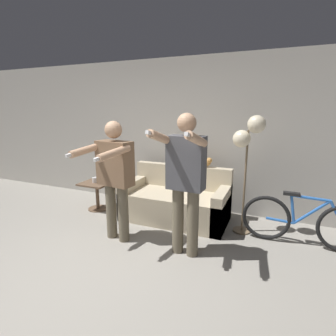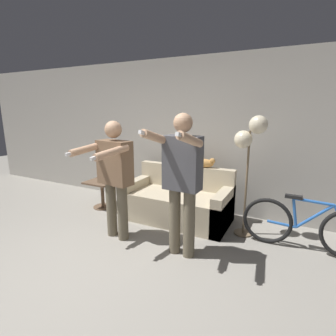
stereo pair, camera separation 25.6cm
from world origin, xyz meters
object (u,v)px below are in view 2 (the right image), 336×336
cat (205,163)px  cup (100,179)px  person_right (182,176)px  side_table (102,188)px  person_left (114,172)px  floor_lamp (250,139)px  couch (178,203)px  bicycle (306,226)px

cat → cup: (-1.78, -0.47, -0.36)m
person_right → side_table: (-1.91, 0.80, -0.64)m
person_right → cat: size_ratio=3.90×
person_right → person_left: bearing=-177.4°
cup → person_left: bearing=-39.4°
floor_lamp → person_right: bearing=-122.9°
couch → floor_lamp: floor_lamp is taller
cat → couch: bearing=-136.4°
person_right → cat: bearing=99.7°
floor_lamp → bicycle: size_ratio=1.10×
person_right → floor_lamp: (0.59, 0.90, 0.36)m
person_left → person_right: (0.98, 0.00, 0.06)m
person_left → cat: (0.82, 1.26, -0.03)m
couch → cat: bearing=43.6°
person_left → cat: 1.50m
cat → floor_lamp: floor_lamp is taller
couch → side_table: couch is taller
cat → bicycle: cat is taller
person_right → cup: (-1.93, 0.79, -0.46)m
couch → person_left: size_ratio=1.03×
cat → side_table: 1.89m
couch → person_left: person_left is taller
couch → cup: size_ratio=18.75×
couch → person_right: size_ratio=0.97×
side_table → cup: bearing=-135.1°
couch → cup: (-1.45, -0.16, 0.26)m
person_right → cat: person_right is taller
couch → side_table: size_ratio=3.33×
side_table → bicycle: 3.26m
bicycle → cup: bearing=179.9°
cat → floor_lamp: bearing=-25.5°
cat → cup: cat is taller
person_right → bicycle: 1.70m
person_left → person_right: 0.98m
bicycle → floor_lamp: bearing=170.9°
person_right → bicycle: size_ratio=1.12×
person_left → cat: size_ratio=3.66×
bicycle → person_right: bearing=-149.9°
cat → floor_lamp: (0.74, -0.35, 0.46)m
person_right → bicycle: person_right is taller
couch → person_left: bearing=-117.7°
bicycle → cat: bearing=162.5°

